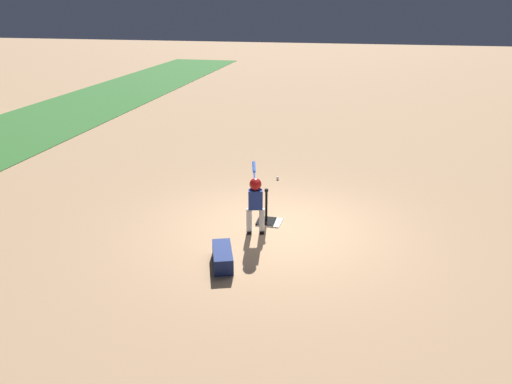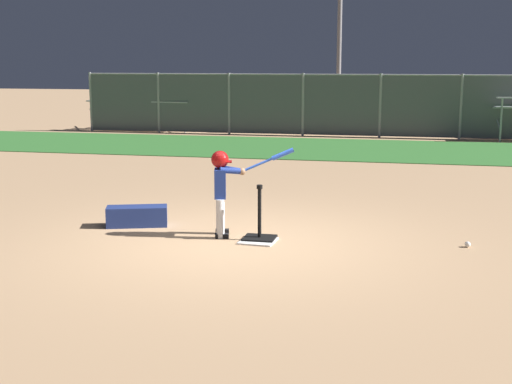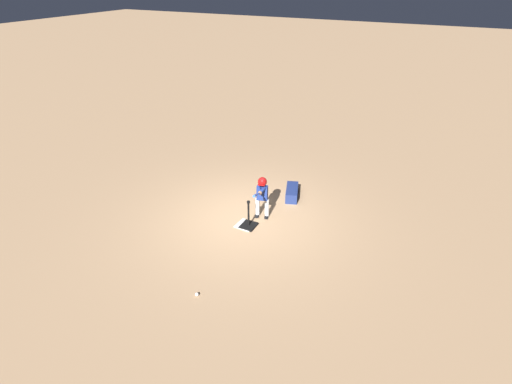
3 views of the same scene
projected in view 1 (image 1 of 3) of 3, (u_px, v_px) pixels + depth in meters
ground_plane at (276, 229)px, 9.94m from camera, size 90.00×90.00×0.00m
home_plate at (270, 222)px, 10.22m from camera, size 0.47×0.47×0.02m
batting_tee at (266, 217)px, 10.20m from camera, size 0.41×0.37×0.73m
batter_child at (255, 198)px, 9.53m from camera, size 1.07×0.45×1.18m
baseball at (278, 178)px, 12.65m from camera, size 0.07×0.07×0.07m
equipment_bag at (223, 257)px, 8.57m from camera, size 0.90×0.57×0.28m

